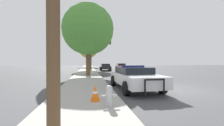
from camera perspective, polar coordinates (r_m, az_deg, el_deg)
ground_plane at (r=9.80m, az=21.55°, el=-9.19°), size 110.00×110.00×0.00m
sidewalk_left at (r=8.47m, az=-10.24°, el=-10.26°), size 3.00×110.00×0.13m
police_car at (r=9.08m, az=8.40°, el=-5.25°), size 2.29×5.07×1.41m
fire_hydrant at (r=5.24m, az=-1.07°, el=-12.09°), size 0.52×0.23×0.71m
traffic_light at (r=24.88m, az=-6.03°, el=5.93°), size 4.15×0.35×5.44m
car_background_oncoming at (r=30.44m, az=3.52°, el=-1.26°), size 2.11×4.41×1.27m
car_background_midblock at (r=27.17m, az=-2.60°, el=-1.46°), size 1.98×4.40×1.27m
tree_sidewalk_far at (r=43.08m, az=-9.03°, el=5.17°), size 5.04×5.04×7.52m
tree_sidewalk_near at (r=17.04m, az=-9.11°, el=12.57°), size 5.65×5.65×7.91m
tree_sidewalk_mid at (r=28.36m, az=-8.22°, el=8.89°), size 5.48×5.48×8.39m
traffic_cone at (r=5.91m, az=-6.45°, el=-11.30°), size 0.36×0.36×0.61m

